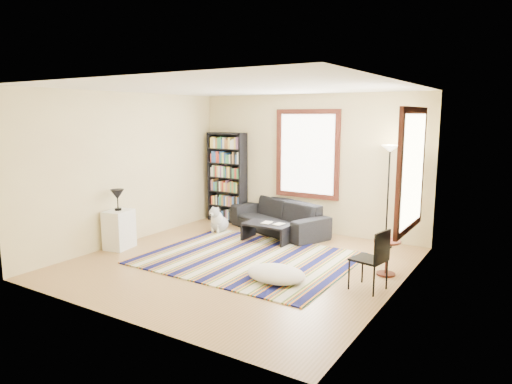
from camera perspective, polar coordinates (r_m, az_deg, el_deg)
The scene contains 21 objects.
floor at distance 7.58m, azimuth -2.03°, elevation -9.15°, with size 5.00×5.00×0.10m, color #A2784A.
ceiling at distance 7.19m, azimuth -2.17°, elevation 13.31°, with size 5.00×5.00×0.10m, color white.
wall_back at distance 9.44m, azimuth 6.62°, elevation 3.56°, with size 5.00×0.10×2.80m, color beige.
wall_front at distance 5.35m, azimuth -17.59°, elevation -1.47°, with size 5.00×0.10×2.80m, color beige.
wall_left at distance 8.91m, azimuth -15.82°, elevation 2.90°, with size 0.10×5.00×2.80m, color beige.
wall_right at distance 6.20m, azimuth 17.83°, elevation -0.01°, with size 0.10×5.00×2.80m, color beige.
window_back at distance 9.35m, azimuth 6.43°, elevation 4.74°, with size 1.20×0.06×1.60m, color white.
window_right at distance 6.96m, azimuth 18.91°, elevation 2.61°, with size 0.06×1.20×1.60m, color white.
rug at distance 7.73m, azimuth -0.99°, elevation -8.29°, with size 3.32×2.66×0.02m, color #0C0E3F.
sofa at distance 9.38m, azimuth 2.78°, elevation -3.09°, with size 2.23×0.87×0.65m, color black.
bookshelf at distance 10.26m, azimuth -3.62°, elevation 1.84°, with size 0.90×0.30×2.00m, color black.
coffee_table at distance 8.68m, azimuth 1.43°, elevation -5.12°, with size 0.90×0.50×0.36m, color black.
book_a at distance 8.68m, azimuth 0.86°, elevation -3.81°, with size 0.22×0.16×0.02m, color beige.
book_b at distance 8.60m, azimuth 2.47°, elevation -3.97°, with size 0.16×0.21×0.02m, color beige.
floor_cushion at distance 6.72m, azimuth 2.54°, elevation -10.19°, with size 0.89×0.67×0.22m, color silver.
floor_lamp at distance 8.52m, azimuth 16.15°, elevation -0.60°, with size 0.30×0.30×1.86m, color black, non-canonical shape.
side_table at distance 7.19m, azimuth 16.01°, elevation -7.90°, with size 0.40×0.40×0.54m, color #411710.
folding_chair at distance 6.51m, azimuth 13.89°, elevation -8.18°, with size 0.42×0.40×0.86m, color black.
white_cabinet at distance 8.60m, azimuth -16.74°, elevation -4.50°, with size 0.38×0.50×0.70m, color white.
table_lamp at distance 8.49m, azimuth -16.91°, elevation -0.96°, with size 0.24×0.24×0.38m, color black, non-canonical shape.
dog at distance 9.42m, azimuth -4.59°, elevation -3.38°, with size 0.39×0.54×0.54m, color #BBBBBB, non-canonical shape.
Camera 1 is at (4.02, -5.94, 2.39)m, focal length 32.00 mm.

